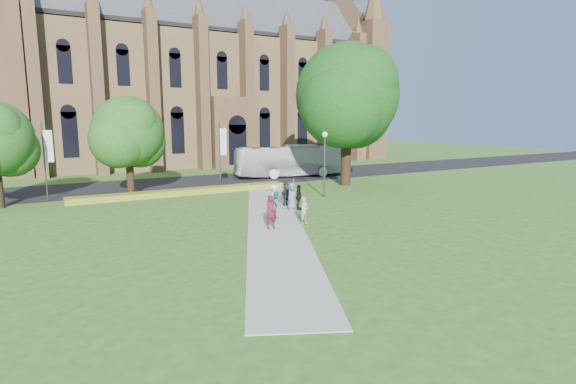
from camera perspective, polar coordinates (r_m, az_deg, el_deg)
ground at (r=27.11m, az=-0.81°, el=-4.03°), size 160.00×160.00×0.00m
road at (r=45.38m, az=-13.09°, el=1.14°), size 160.00×10.00×0.02m
footpath at (r=27.96m, az=-1.80°, el=-3.58°), size 15.58×28.54×0.04m
flower_hedge at (r=38.34m, az=-13.04°, el=0.01°), size 18.00×1.40×0.45m
cathedral at (r=67.17m, az=-10.06°, el=14.90°), size 52.60×18.25×28.00m
streetlamp at (r=35.98m, az=4.67°, el=4.55°), size 0.44×0.44×5.24m
large_tree at (r=42.78m, az=7.52°, el=12.05°), size 9.60×9.60×13.20m
street_tree_1 at (r=38.23m, az=-19.68°, el=7.22°), size 5.60×5.60×8.05m
banner_pole_0 at (r=41.19m, az=-8.50°, el=5.21°), size 0.70×0.10×6.00m
banner_pole_1 at (r=38.43m, az=-28.39°, el=3.91°), size 0.70×0.10×6.00m
tour_coach at (r=48.85m, az=0.37°, el=3.98°), size 12.57×4.84×3.42m
pedestrian_0 at (r=25.54m, az=-2.12°, el=-2.57°), size 0.74×0.52×1.92m
pedestrian_1 at (r=28.08m, az=-1.48°, el=-1.67°), size 1.04×1.07×1.73m
pedestrian_2 at (r=30.53m, az=-1.78°, el=-0.72°), size 1.18×1.35×1.81m
pedestrian_3 at (r=30.93m, az=1.38°, el=-0.65°), size 0.95×1.07×1.74m
pedestrian_4 at (r=30.96m, az=0.54°, el=-0.56°), size 1.05×0.90×1.82m
pedestrian_5 at (r=32.46m, az=-0.24°, el=-0.27°), size 1.57×1.13×1.63m
pedestrian_6 at (r=26.67m, az=2.10°, el=-2.37°), size 0.69×0.56×1.63m
parasol at (r=30.95m, az=0.74°, el=1.75°), size 0.81×0.81×0.65m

